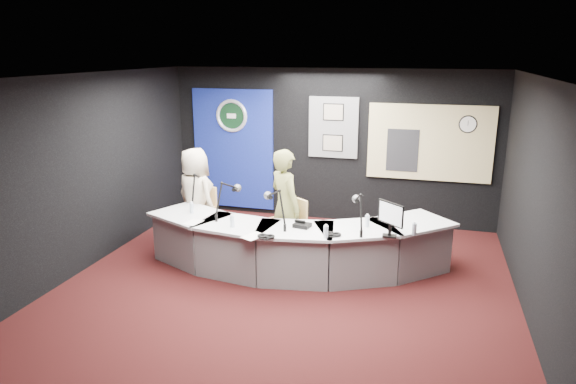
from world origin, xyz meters
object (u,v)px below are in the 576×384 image
(broadcast_desk, at_px, (293,245))
(armchair_left, at_px, (197,215))
(armchair_right, at_px, (285,232))
(person_woman, at_px, (285,206))
(person_man, at_px, (196,198))

(broadcast_desk, bearing_deg, armchair_left, 162.94)
(armchair_right, bearing_deg, armchair_left, -154.25)
(person_woman, bearing_deg, armchair_right, -138.53)
(armchair_left, xyz_separation_m, person_woman, (1.57, -0.26, 0.36))
(person_man, distance_m, person_woman, 1.60)
(armchair_right, relative_size, person_man, 0.57)
(broadcast_desk, distance_m, armchair_left, 1.86)
(person_man, bearing_deg, armchair_right, -164.25)
(broadcast_desk, distance_m, armchair_right, 0.36)
(armchair_left, relative_size, person_man, 0.63)
(armchair_left, bearing_deg, armchair_right, 6.66)
(broadcast_desk, xyz_separation_m, person_man, (-1.78, 0.55, 0.43))
(armchair_right, bearing_deg, person_man, -154.25)
(armchair_left, height_order, person_woman, person_woman)
(armchair_right, bearing_deg, person_woman, -144.84)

